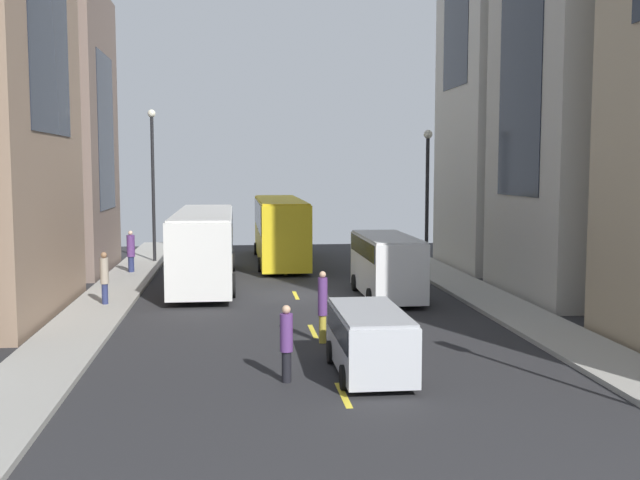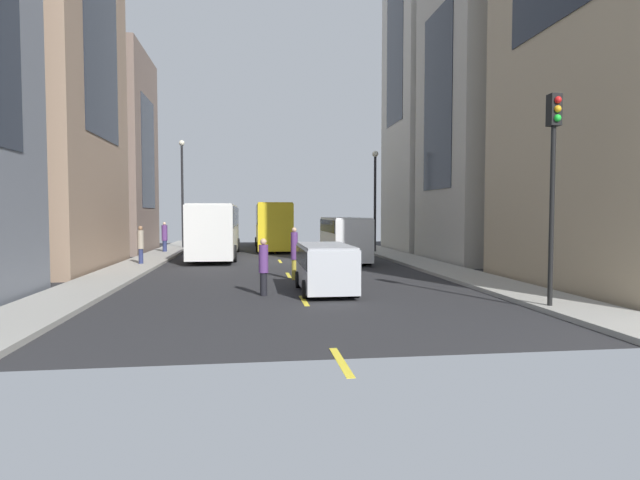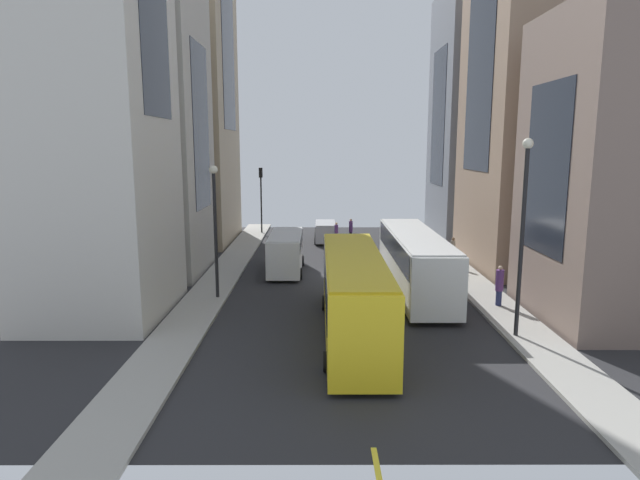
{
  "view_description": "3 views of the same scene",
  "coord_description": "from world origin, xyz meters",
  "px_view_note": "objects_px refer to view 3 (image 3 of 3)",
  "views": [
    {
      "loc": [
        -2.51,
        -31.3,
        5.4
      ],
      "look_at": [
        0.93,
        -0.85,
        2.42
      ],
      "focal_mm": 42.45,
      "sensor_mm": 36.0,
      "label": 1
    },
    {
      "loc": [
        -1.67,
        -30.6,
        2.81
      ],
      "look_at": [
        1.98,
        -2.93,
        1.39
      ],
      "focal_mm": 29.32,
      "sensor_mm": 36.0,
      "label": 2
    },
    {
      "loc": [
        1.5,
        33.71,
        8.22
      ],
      "look_at": [
        1.44,
        0.79,
        2.46
      ],
      "focal_mm": 30.41,
      "sensor_mm": 36.0,
      "label": 3
    }
  ],
  "objects_px": {
    "city_bus_white": "(415,257)",
    "pedestrian_crossing_near": "(499,285)",
    "delivery_van_white": "(286,250)",
    "pedestrian_walking_far": "(351,229)",
    "streetcar_yellow": "(354,289)",
    "traffic_light_near_corner": "(261,188)",
    "pedestrian_crossing_mid": "(336,235)",
    "car_silver_0": "(326,230)",
    "pedestrian_waiting_curb": "(453,251)"
  },
  "relations": [
    {
      "from": "city_bus_white",
      "to": "pedestrian_crossing_near",
      "type": "distance_m",
      "value": 5.02
    },
    {
      "from": "delivery_van_white",
      "to": "pedestrian_walking_far",
      "type": "bearing_deg",
      "value": -112.73
    },
    {
      "from": "streetcar_yellow",
      "to": "traffic_light_near_corner",
      "type": "height_order",
      "value": "traffic_light_near_corner"
    },
    {
      "from": "delivery_van_white",
      "to": "pedestrian_crossing_mid",
      "type": "bearing_deg",
      "value": -114.81
    },
    {
      "from": "city_bus_white",
      "to": "pedestrian_crossing_mid",
      "type": "bearing_deg",
      "value": -71.92
    },
    {
      "from": "city_bus_white",
      "to": "streetcar_yellow",
      "type": "bearing_deg",
      "value": 61.89
    },
    {
      "from": "city_bus_white",
      "to": "pedestrian_crossing_near",
      "type": "bearing_deg",
      "value": 139.46
    },
    {
      "from": "city_bus_white",
      "to": "pedestrian_walking_far",
      "type": "height_order",
      "value": "city_bus_white"
    },
    {
      "from": "streetcar_yellow",
      "to": "car_silver_0",
      "type": "bearing_deg",
      "value": -87.7
    },
    {
      "from": "pedestrian_walking_far",
      "to": "pedestrian_waiting_curb",
      "type": "bearing_deg",
      "value": -1.08
    },
    {
      "from": "delivery_van_white",
      "to": "city_bus_white",
      "type": "bearing_deg",
      "value": 148.13
    },
    {
      "from": "streetcar_yellow",
      "to": "pedestrian_walking_far",
      "type": "bearing_deg",
      "value": -93.03
    },
    {
      "from": "car_silver_0",
      "to": "pedestrian_crossing_near",
      "type": "bearing_deg",
      "value": 114.08
    },
    {
      "from": "pedestrian_crossing_near",
      "to": "pedestrian_crossing_mid",
      "type": "bearing_deg",
      "value": -33.36
    },
    {
      "from": "car_silver_0",
      "to": "pedestrian_crossing_mid",
      "type": "distance_m",
      "value": 3.76
    },
    {
      "from": "city_bus_white",
      "to": "car_silver_0",
      "type": "xyz_separation_m",
      "value": [
        4.85,
        -16.07,
        -1.0
      ]
    },
    {
      "from": "streetcar_yellow",
      "to": "pedestrian_crossing_mid",
      "type": "distance_m",
      "value": 19.75
    },
    {
      "from": "streetcar_yellow",
      "to": "delivery_van_white",
      "type": "relative_size",
      "value": 2.0
    },
    {
      "from": "pedestrian_waiting_curb",
      "to": "car_silver_0",
      "type": "bearing_deg",
      "value": -108.72
    },
    {
      "from": "pedestrian_waiting_curb",
      "to": "traffic_light_near_corner",
      "type": "bearing_deg",
      "value": -103.47
    },
    {
      "from": "delivery_van_white",
      "to": "car_silver_0",
      "type": "bearing_deg",
      "value": -103.6
    },
    {
      "from": "city_bus_white",
      "to": "traffic_light_near_corner",
      "type": "relative_size",
      "value": 2.11
    },
    {
      "from": "pedestrian_waiting_curb",
      "to": "pedestrian_crossing_near",
      "type": "xyz_separation_m",
      "value": [
        -0.2,
        8.95,
        0.01
      ]
    },
    {
      "from": "pedestrian_waiting_curb",
      "to": "pedestrian_crossing_mid",
      "type": "relative_size",
      "value": 0.9
    },
    {
      "from": "streetcar_yellow",
      "to": "delivery_van_white",
      "type": "height_order",
      "value": "streetcar_yellow"
    },
    {
      "from": "pedestrian_crossing_near",
      "to": "car_silver_0",
      "type": "bearing_deg",
      "value": -35.86
    },
    {
      "from": "pedestrian_waiting_curb",
      "to": "pedestrian_crossing_mid",
      "type": "xyz_separation_m",
      "value": [
        7.62,
        -6.67,
        -0.03
      ]
    },
    {
      "from": "delivery_van_white",
      "to": "pedestrian_crossing_mid",
      "type": "height_order",
      "value": "delivery_van_white"
    },
    {
      "from": "streetcar_yellow",
      "to": "car_silver_0",
      "type": "height_order",
      "value": "streetcar_yellow"
    },
    {
      "from": "delivery_van_white",
      "to": "car_silver_0",
      "type": "height_order",
      "value": "delivery_van_white"
    },
    {
      "from": "pedestrian_waiting_curb",
      "to": "traffic_light_near_corner",
      "type": "height_order",
      "value": "traffic_light_near_corner"
    },
    {
      "from": "pedestrian_crossing_near",
      "to": "traffic_light_near_corner",
      "type": "xyz_separation_m",
      "value": [
        14.58,
        -23.62,
        3.11
      ]
    },
    {
      "from": "streetcar_yellow",
      "to": "car_silver_0",
      "type": "distance_m",
      "value": 23.44
    },
    {
      "from": "delivery_van_white",
      "to": "car_silver_0",
      "type": "xyz_separation_m",
      "value": [
        -2.74,
        -11.34,
        -0.51
      ]
    },
    {
      "from": "pedestrian_crossing_mid",
      "to": "traffic_light_near_corner",
      "type": "relative_size",
      "value": 0.37
    },
    {
      "from": "pedestrian_crossing_near",
      "to": "traffic_light_near_corner",
      "type": "distance_m",
      "value": 27.93
    },
    {
      "from": "streetcar_yellow",
      "to": "pedestrian_crossing_mid",
      "type": "relative_size",
      "value": 5.48
    },
    {
      "from": "city_bus_white",
      "to": "pedestrian_crossing_mid",
      "type": "relative_size",
      "value": 5.75
    },
    {
      "from": "delivery_van_white",
      "to": "pedestrian_waiting_curb",
      "type": "height_order",
      "value": "delivery_van_white"
    },
    {
      "from": "pedestrian_crossing_near",
      "to": "streetcar_yellow",
      "type": "bearing_deg",
      "value": 58.13
    },
    {
      "from": "city_bus_white",
      "to": "car_silver_0",
      "type": "bearing_deg",
      "value": -73.2
    },
    {
      "from": "car_silver_0",
      "to": "pedestrian_walking_far",
      "type": "height_order",
      "value": "pedestrian_walking_far"
    },
    {
      "from": "pedestrian_crossing_mid",
      "to": "streetcar_yellow",
      "type": "bearing_deg",
      "value": 34.62
    },
    {
      "from": "delivery_van_white",
      "to": "traffic_light_near_corner",
      "type": "height_order",
      "value": "traffic_light_near_corner"
    },
    {
      "from": "car_silver_0",
      "to": "city_bus_white",
      "type": "bearing_deg",
      "value": 106.8
    },
    {
      "from": "delivery_van_white",
      "to": "traffic_light_near_corner",
      "type": "relative_size",
      "value": 1.01
    },
    {
      "from": "delivery_van_white",
      "to": "pedestrian_crossing_near",
      "type": "height_order",
      "value": "delivery_van_white"
    },
    {
      "from": "car_silver_0",
      "to": "traffic_light_near_corner",
      "type": "bearing_deg",
      "value": -36.04
    },
    {
      "from": "car_silver_0",
      "to": "pedestrian_crossing_near",
      "type": "height_order",
      "value": "pedestrian_crossing_near"
    },
    {
      "from": "pedestrian_crossing_mid",
      "to": "traffic_light_near_corner",
      "type": "bearing_deg",
      "value": -105.57
    }
  ]
}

